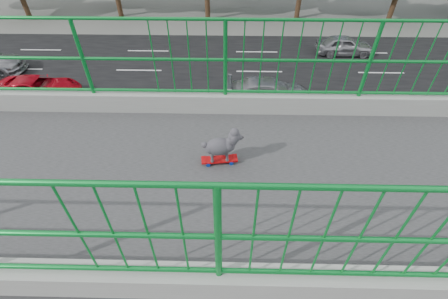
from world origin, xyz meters
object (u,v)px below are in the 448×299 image
car_4 (344,45)px  car_7 (268,91)px  car_0 (226,174)px  car_2 (37,89)px  skateboard (219,160)px  poodle (221,145)px

car_4 → car_7: car_7 is taller
car_7 → car_0: bearing=160.5°
car_2 → car_4: car_4 is taller
skateboard → car_2: size_ratio=0.10×
car_4 → car_2: bearing=108.6°
poodle → car_4: bearing=149.2°
car_7 → poodle: bearing=169.5°
poodle → car_4: poodle is taller
car_4 → car_7: (6.40, -5.93, 0.03)m
skateboard → poodle: poodle is taller
car_7 → car_4: bearing=-42.8°
car_0 → skateboard: bearing=-0.2°
car_2 → car_0: bearing=-120.6°
car_0 → car_7: bearing=160.5°
poodle → car_2: (-12.17, -10.84, -6.63)m
poodle → car_2: size_ratio=0.11×
skateboard → car_7: size_ratio=0.10×
poodle → car_7: 14.03m
skateboard → car_0: bearing=172.8°
skateboard → poodle: 0.25m
car_4 → car_7: 8.73m
car_2 → car_4: (-6.40, 19.03, 0.00)m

